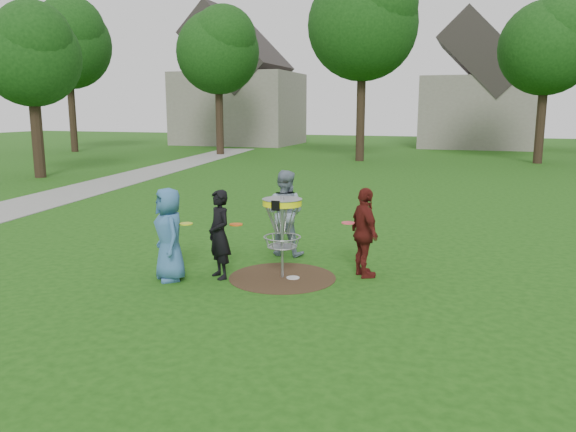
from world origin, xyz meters
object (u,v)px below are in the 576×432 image
(player_black, at_px, (219,234))
(player_blue, at_px, (169,234))
(player_maroon, at_px, (365,233))
(disc_golf_basket, at_px, (282,218))
(player_grey, at_px, (284,213))

(player_black, bearing_deg, player_blue, -113.31)
(player_blue, distance_m, player_maroon, 3.23)
(player_blue, bearing_deg, player_black, 71.46)
(disc_golf_basket, bearing_deg, player_blue, -158.13)
(player_grey, distance_m, player_maroon, 1.99)
(player_black, distance_m, player_grey, 1.87)
(player_black, xyz_separation_m, player_maroon, (2.27, 0.83, 0.01))
(player_grey, xyz_separation_m, player_maroon, (1.75, -0.96, -0.07))
(player_blue, xyz_separation_m, player_black, (0.73, 0.36, -0.03))
(player_black, relative_size, player_maroon, 0.98)
(player_maroon, relative_size, disc_golf_basket, 1.10)
(player_black, bearing_deg, player_maroon, 60.57)
(player_grey, bearing_deg, player_black, 74.33)
(player_blue, height_order, player_black, player_blue)
(player_grey, xyz_separation_m, disc_golf_basket, (0.46, -1.46, 0.20))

